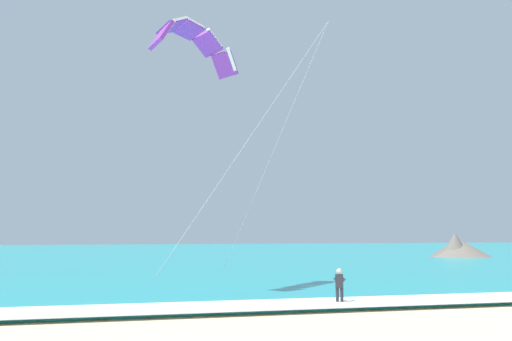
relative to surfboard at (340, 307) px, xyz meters
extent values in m
cube|color=teal|center=(2.80, 58.96, 0.07)|extent=(200.00, 120.00, 0.20)
cube|color=white|center=(2.80, -0.04, 0.19)|extent=(200.00, 3.16, 0.04)
ellipsoid|color=yellow|center=(0.00, 0.00, 0.00)|extent=(0.99, 1.46, 0.05)
cube|color=black|center=(0.00, 0.23, 0.04)|extent=(0.17, 0.12, 0.04)
cube|color=black|center=(0.00, -0.23, 0.04)|extent=(0.17, 0.12, 0.04)
cylinder|color=#232328|center=(-0.09, 0.04, 0.39)|extent=(0.14, 0.14, 0.84)
cylinder|color=#232328|center=(0.09, -0.04, 0.39)|extent=(0.14, 0.14, 0.84)
cube|color=#232328|center=(0.00, 0.00, 1.11)|extent=(0.39, 0.32, 0.60)
sphere|color=beige|center=(0.00, 0.00, 1.55)|extent=(0.22, 0.22, 0.22)
cylinder|color=#232328|center=(-0.10, 0.22, 1.16)|extent=(0.29, 0.50, 0.22)
cylinder|color=#232328|center=(0.23, 0.07, 1.16)|extent=(0.29, 0.50, 0.22)
cylinder|color=black|center=(0.16, 0.34, 1.16)|extent=(0.51, 0.26, 0.04)
cube|color=#3F3F42|center=(0.05, 0.11, 0.89)|extent=(0.14, 0.12, 0.10)
cube|color=purple|center=(-3.86, 7.90, 13.28)|extent=(1.73, 1.32, 1.58)
cube|color=white|center=(-3.51, 7.54, 13.53)|extent=(0.79, 0.77, 1.28)
cube|color=purple|center=(-4.99, 7.32, 14.28)|extent=(1.90, 1.71, 1.24)
cube|color=white|center=(-4.65, 6.97, 14.53)|extent=(1.06, 1.07, 0.83)
cube|color=purple|center=(-6.20, 6.32, 14.63)|extent=(1.92, 1.91, 0.62)
cube|color=white|center=(-5.86, 5.97, 14.88)|extent=(1.18, 1.16, 0.20)
cube|color=purple|center=(-7.23, 5.12, 14.28)|extent=(1.71, 1.90, 1.24)
cube|color=white|center=(-6.88, 4.77, 14.53)|extent=(1.08, 1.04, 0.83)
cube|color=purple|center=(-7.82, 4.00, 13.28)|extent=(1.31, 1.72, 1.58)
cube|color=white|center=(-7.48, 3.65, 13.53)|extent=(0.78, 0.78, 1.28)
cylinder|color=#B2B2B7|center=(-2.01, 4.12, 7.23)|extent=(3.73, 7.58, 12.12)
cylinder|color=#B2B2B7|center=(-3.99, 2.17, 7.23)|extent=(7.69, 3.68, 12.12)
cone|color=#665B51|center=(31.14, 37.26, 1.58)|extent=(4.02, 4.02, 3.22)
cone|color=#665B51|center=(32.00, 37.58, 1.15)|extent=(8.25, 8.25, 2.36)
cone|color=#56514C|center=(30.66, 37.95, 0.87)|extent=(5.48, 5.48, 1.79)
camera|label=1|loc=(-8.99, -21.99, 3.26)|focal=36.50mm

